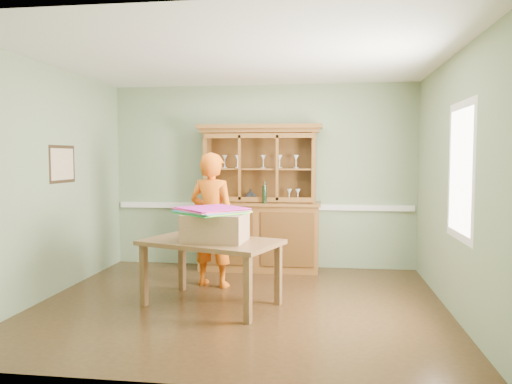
# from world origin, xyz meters

# --- Properties ---
(floor) EXTENTS (4.50, 4.50, 0.00)m
(floor) POSITION_xyz_m (0.00, 0.00, 0.00)
(floor) COLOR #482D17
(floor) RESTS_ON ground
(ceiling) EXTENTS (4.50, 4.50, 0.00)m
(ceiling) POSITION_xyz_m (0.00, 0.00, 2.70)
(ceiling) COLOR white
(ceiling) RESTS_ON wall_back
(wall_back) EXTENTS (4.50, 0.00, 4.50)m
(wall_back) POSITION_xyz_m (0.00, 2.00, 1.35)
(wall_back) COLOR gray
(wall_back) RESTS_ON floor
(wall_left) EXTENTS (0.00, 4.00, 4.00)m
(wall_left) POSITION_xyz_m (-2.25, 0.00, 1.35)
(wall_left) COLOR gray
(wall_left) RESTS_ON floor
(wall_right) EXTENTS (0.00, 4.00, 4.00)m
(wall_right) POSITION_xyz_m (2.25, 0.00, 1.35)
(wall_right) COLOR gray
(wall_right) RESTS_ON floor
(wall_front) EXTENTS (4.50, 0.00, 4.50)m
(wall_front) POSITION_xyz_m (0.00, -2.00, 1.35)
(wall_front) COLOR gray
(wall_front) RESTS_ON floor
(chair_rail) EXTENTS (4.41, 0.05, 0.08)m
(chair_rail) POSITION_xyz_m (0.00, 1.98, 0.90)
(chair_rail) COLOR white
(chair_rail) RESTS_ON wall_back
(framed_map) EXTENTS (0.03, 0.60, 0.46)m
(framed_map) POSITION_xyz_m (-2.23, 0.30, 1.55)
(framed_map) COLOR #2F2113
(framed_map) RESTS_ON wall_left
(window_panel) EXTENTS (0.03, 0.96, 1.36)m
(window_panel) POSITION_xyz_m (2.23, -0.30, 1.50)
(window_panel) COLOR white
(window_panel) RESTS_ON wall_right
(china_hutch) EXTENTS (1.79, 0.59, 2.10)m
(china_hutch) POSITION_xyz_m (-0.01, 1.76, 0.74)
(china_hutch) COLOR brown
(china_hutch) RESTS_ON floor
(dining_table) EXTENTS (1.66, 1.30, 0.73)m
(dining_table) POSITION_xyz_m (-0.31, -0.07, 0.64)
(dining_table) COLOR brown
(dining_table) RESTS_ON floor
(cardboard_box) EXTENTS (0.68, 0.56, 0.30)m
(cardboard_box) POSITION_xyz_m (-0.24, -0.14, 0.88)
(cardboard_box) COLOR #AC7B58
(cardboard_box) RESTS_ON dining_table
(kite_stack) EXTENTS (0.86, 0.86, 0.06)m
(kite_stack) POSITION_xyz_m (-0.27, -0.13, 1.06)
(kite_stack) COLOR #1DE758
(kite_stack) RESTS_ON cardboard_box
(person) EXTENTS (0.70, 0.55, 1.69)m
(person) POSITION_xyz_m (-0.48, 0.74, 0.85)
(person) COLOR orange
(person) RESTS_ON floor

